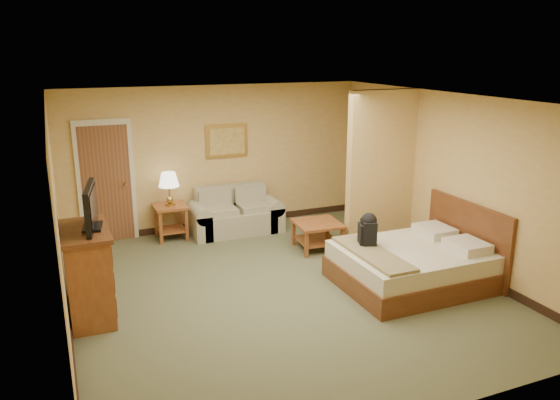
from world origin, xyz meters
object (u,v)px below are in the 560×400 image
dresser (88,273)px  bed (415,264)px  coffee_table (318,230)px  loveseat (235,217)px

dresser → bed: size_ratio=0.58×
coffee_table → bed: bearing=-69.5°
bed → coffee_table: bearing=110.5°
coffee_table → bed: bed is taller
dresser → bed: bearing=-9.7°
coffee_table → dresser: dresser is taller
dresser → bed: 4.37m
coffee_table → dresser: (-3.64, -1.03, 0.25)m
dresser → bed: dresser is taller
loveseat → dresser: 3.60m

